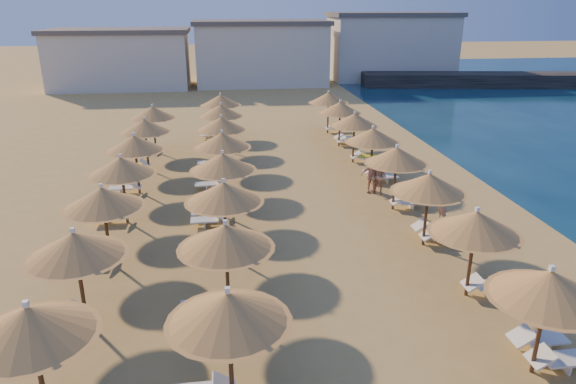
{
  "coord_description": "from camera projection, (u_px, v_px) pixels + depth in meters",
  "views": [
    {
      "loc": [
        -4.02,
        -17.16,
        9.18
      ],
      "look_at": [
        -1.26,
        4.0,
        1.3
      ],
      "focal_mm": 32.0,
      "sensor_mm": 36.0,
      "label": 1
    }
  ],
  "objects": [
    {
      "name": "ground",
      "position": [
        334.0,
        258.0,
        19.63
      ],
      "size": [
        220.0,
        220.0,
        0.0
      ],
      "primitive_type": "plane",
      "color": "tan",
      "rests_on": "ground"
    },
    {
      "name": "parasol_row_west",
      "position": [
        223.0,
        177.0,
        20.68
      ],
      "size": [
        2.98,
        37.57,
        3.16
      ],
      "color": "brown",
      "rests_on": "ground"
    },
    {
      "name": "hotel_blocks",
      "position": [
        272.0,
        52.0,
        61.38
      ],
      "size": [
        48.3,
        11.69,
        8.1
      ],
      "color": "beige",
      "rests_on": "ground"
    },
    {
      "name": "beachgoer_a",
      "position": [
        443.0,
        203.0,
        22.56
      ],
      "size": [
        0.54,
        0.73,
        1.81
      ],
      "primitive_type": "imported",
      "rotation": [
        0.0,
        0.0,
        -1.39
      ],
      "color": "tan",
      "rests_on": "ground"
    },
    {
      "name": "loungers",
      "position": [
        277.0,
        223.0,
        21.93
      ],
      "size": [
        15.22,
        35.24,
        0.66
      ],
      "color": "white",
      "rests_on": "ground"
    },
    {
      "name": "parasol_row_east",
      "position": [
        411.0,
        169.0,
        21.64
      ],
      "size": [
        2.98,
        37.57,
        3.16
      ],
      "color": "brown",
      "rests_on": "ground"
    },
    {
      "name": "beachgoer_b",
      "position": [
        379.0,
        177.0,
        25.98
      ],
      "size": [
        1.09,
        1.12,
        1.82
      ],
      "primitive_type": "imported",
      "rotation": [
        0.0,
        0.0,
        -0.88
      ],
      "color": "tan",
      "rests_on": "ground"
    },
    {
      "name": "beachgoer_c",
      "position": [
        371.0,
        176.0,
        26.16
      ],
      "size": [
        1.13,
        0.75,
        1.79
      ],
      "primitive_type": "imported",
      "rotation": [
        0.0,
        0.0,
        -0.33
      ],
      "color": "tan",
      "rests_on": "ground"
    },
    {
      "name": "parasol_row_inland",
      "position": [
        121.0,
        167.0,
        21.94
      ],
      "size": [
        2.98,
        26.04,
        3.16
      ],
      "color": "brown",
      "rests_on": "ground"
    },
    {
      "name": "jetty",
      "position": [
        491.0,
        80.0,
        59.9
      ],
      "size": [
        30.26,
        8.17,
        1.5
      ],
      "primitive_type": "cube",
      "rotation": [
        0.0,
        0.0,
        -0.14
      ],
      "color": "black",
      "rests_on": "ground"
    }
  ]
}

